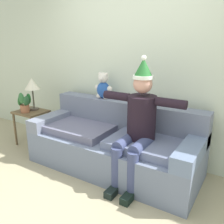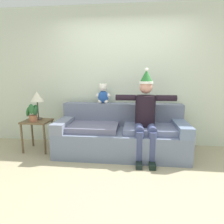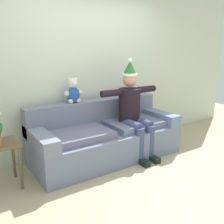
% 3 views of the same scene
% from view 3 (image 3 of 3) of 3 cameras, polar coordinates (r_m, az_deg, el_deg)
% --- Properties ---
extents(ground_plane, '(10.00, 10.00, 0.00)m').
position_cam_3_polar(ground_plane, '(3.36, 7.93, -15.75)').
color(ground_plane, tan).
extents(back_wall, '(7.00, 0.10, 2.70)m').
position_cam_3_polar(back_wall, '(4.20, -5.72, 9.82)').
color(back_wall, silver).
rests_on(back_wall, ground_plane).
extents(couch, '(2.27, 0.93, 0.86)m').
position_cam_3_polar(couch, '(3.95, -1.66, -5.52)').
color(couch, slate).
rests_on(couch, ground_plane).
extents(person_seated, '(1.02, 0.77, 1.52)m').
position_cam_3_polar(person_seated, '(3.93, 4.75, 0.91)').
color(person_seated, black).
rests_on(person_seated, ground_plane).
extents(teddy_bear, '(0.29, 0.17, 0.38)m').
position_cam_3_polar(teddy_bear, '(3.85, -8.70, 4.56)').
color(teddy_bear, '#254FA4').
rests_on(teddy_bear, couch).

